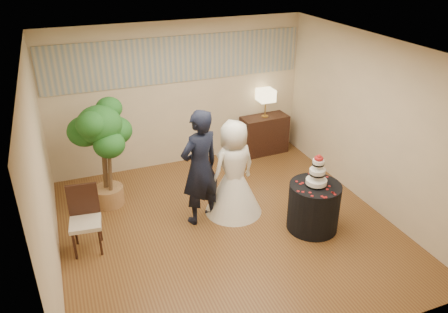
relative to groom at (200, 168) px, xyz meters
name	(u,v)px	position (x,y,z in m)	size (l,w,h in m)	color
floor	(227,227)	(0.31, -0.37, -0.94)	(5.00, 5.00, 0.00)	brown
ceiling	(228,50)	(0.31, -0.37, 1.86)	(5.00, 5.00, 0.00)	white
wall_back	(179,95)	(0.31, 2.13, 0.46)	(5.00, 0.06, 2.80)	beige
wall_front	(324,251)	(0.31, -2.87, 0.46)	(5.00, 0.06, 2.80)	beige
wall_left	(42,179)	(-2.19, -0.37, 0.46)	(0.06, 5.00, 2.80)	beige
wall_right	(370,123)	(2.81, -0.37, 0.46)	(0.06, 5.00, 2.80)	beige
mural_border	(178,59)	(0.31, 2.11, 1.16)	(4.90, 0.02, 0.85)	#989B90
groom	(200,168)	(0.00, 0.00, 0.00)	(0.69, 0.45, 1.89)	black
bride	(234,168)	(0.58, 0.03, -0.14)	(0.94, 0.94, 1.61)	white
cake_table	(314,207)	(1.55, -0.85, -0.56)	(0.79, 0.79, 0.77)	black
wedding_cake	(318,170)	(1.55, -0.85, 0.08)	(0.32, 0.32, 0.51)	white
console	(264,135)	(2.04, 1.88, -0.54)	(0.97, 0.43, 0.81)	black
table_lamp	(265,103)	(2.04, 1.88, 0.16)	(0.32, 0.32, 0.58)	beige
ficus_tree	(104,155)	(-1.32, 1.01, -0.01)	(0.89, 0.89, 1.87)	#205D1F
side_chair	(85,221)	(-1.78, -0.13, -0.45)	(0.45, 0.47, 0.99)	black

